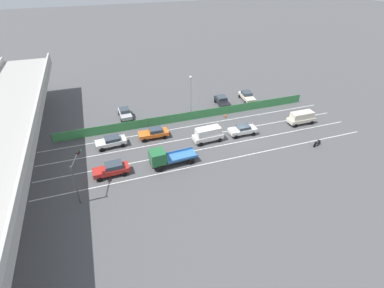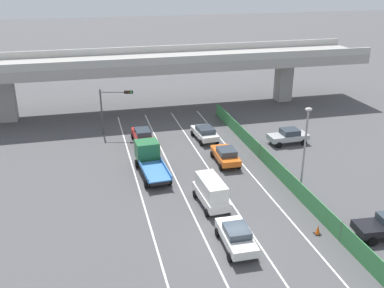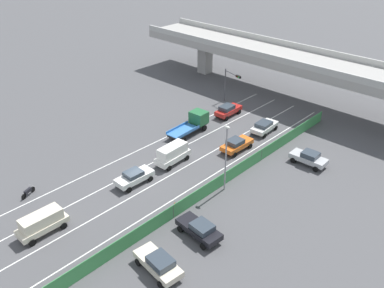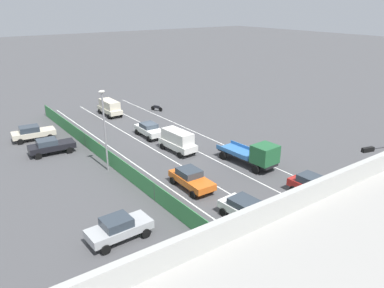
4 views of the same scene
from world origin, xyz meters
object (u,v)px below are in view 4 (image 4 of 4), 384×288
(car_sedan_white, at_px, (247,209))
(parked_wagon_silver, at_px, (119,228))
(car_hatchback_white, at_px, (149,129))
(traffic_light, at_px, (384,161))
(car_taxi_orange, at_px, (191,178))
(parked_sedan_cream, at_px, (32,132))
(parked_sedan_dark, at_px, (51,146))
(street_lamp, at_px, (104,123))
(car_van_white, at_px, (178,140))
(motorcycle, at_px, (157,108))
(flatbed_truck_blue, at_px, (256,155))
(traffic_cone, at_px, (99,145))
(car_sedan_red, at_px, (315,186))
(car_van_cream, at_px, (110,107))

(car_sedan_white, bearing_deg, parked_wagon_silver, -20.71)
(car_hatchback_white, xyz_separation_m, traffic_light, (-6.08, 23.88, 2.83))
(car_taxi_orange, bearing_deg, parked_sedan_cream, -69.21)
(parked_sedan_dark, height_order, street_lamp, street_lamp)
(car_van_white, xyz_separation_m, traffic_light, (-6.04, 18.10, 2.43))
(car_hatchback_white, bearing_deg, car_sedan_white, 80.48)
(motorcycle, height_order, parked_sedan_cream, parked_sedan_cream)
(car_taxi_orange, bearing_deg, flatbed_truck_blue, 178.53)
(flatbed_truck_blue, relative_size, parked_sedan_cream, 1.35)
(street_lamp, bearing_deg, parked_wagon_silver, 69.54)
(street_lamp, bearing_deg, traffic_cone, -105.38)
(flatbed_truck_blue, xyz_separation_m, street_lamp, (11.46, -7.53, 3.23))
(traffic_light, bearing_deg, car_sedan_white, -24.78)
(parked_wagon_silver, height_order, traffic_cone, parked_wagon_silver)
(car_sedan_red, relative_size, car_van_cream, 0.98)
(traffic_light, relative_size, street_lamp, 0.69)
(parked_wagon_silver, height_order, street_lamp, street_lamp)
(parked_sedan_dark, distance_m, traffic_light, 30.43)
(car_van_cream, bearing_deg, motorcycle, 164.09)
(car_sedan_white, distance_m, flatbed_truck_blue, 9.36)
(car_taxi_orange, height_order, parked_sedan_cream, parked_sedan_cream)
(traffic_light, height_order, traffic_cone, traffic_light)
(motorcycle, relative_size, traffic_cone, 2.59)
(car_hatchback_white, bearing_deg, car_van_cream, -90.05)
(parked_sedan_cream, bearing_deg, flatbed_truck_blue, 126.54)
(car_van_white, xyz_separation_m, flatbed_truck_blue, (-3.70, 7.60, 0.02))
(motorcycle, bearing_deg, car_taxi_orange, 65.89)
(flatbed_truck_blue, height_order, traffic_cone, flatbed_truck_blue)
(traffic_light, xyz_separation_m, street_lamp, (13.80, -18.03, 0.82))
(street_lamp, bearing_deg, car_sedan_red, 127.82)
(parked_sedan_cream, xyz_separation_m, traffic_cone, (-5.00, 6.74, -0.57))
(car_taxi_orange, height_order, traffic_cone, car_taxi_orange)
(car_van_cream, xyz_separation_m, parked_sedan_dark, (10.73, 9.40, -0.31))
(parked_sedan_dark, height_order, traffic_cone, parked_sedan_dark)
(parked_sedan_dark, bearing_deg, car_taxi_orange, 116.17)
(car_hatchback_white, xyz_separation_m, parked_sedan_dark, (10.72, -1.33, -0.00))
(car_van_white, height_order, traffic_cone, car_van_white)
(car_hatchback_white, distance_m, parked_sedan_dark, 10.80)
(car_hatchback_white, distance_m, car_sedan_white, 19.83)
(car_taxi_orange, xyz_separation_m, car_van_white, (-3.62, -7.41, 0.40))
(flatbed_truck_blue, bearing_deg, car_sedan_red, 87.44)
(car_taxi_orange, relative_size, parked_sedan_dark, 0.97)
(car_taxi_orange, xyz_separation_m, car_hatchback_white, (-3.58, -13.19, 0.00))
(car_hatchback_white, height_order, motorcycle, car_hatchback_white)
(car_van_cream, bearing_deg, traffic_light, 99.95)
(traffic_light, distance_m, traffic_cone, 26.98)
(parked_wagon_silver, bearing_deg, street_lamp, -110.46)
(car_taxi_orange, bearing_deg, car_van_cream, -98.53)
(motorcycle, xyz_separation_m, traffic_cone, (12.45, 9.00, -0.13))
(car_taxi_orange, height_order, flatbed_truck_blue, flatbed_truck_blue)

